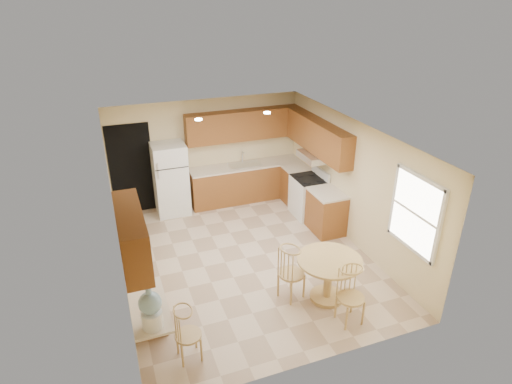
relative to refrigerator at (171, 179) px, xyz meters
name	(u,v)px	position (x,y,z in m)	size (l,w,h in m)	color
floor	(246,258)	(0.95, -2.40, -0.83)	(5.50, 5.50, 0.00)	#C9AF92
ceiling	(244,134)	(0.95, -2.40, 1.67)	(4.50, 5.50, 0.02)	white
wall_back	(207,152)	(0.95, 0.35, 0.42)	(4.50, 0.02, 2.50)	beige
wall_front	(316,291)	(0.95, -5.15, 0.42)	(4.50, 0.02, 2.50)	beige
wall_left	(116,222)	(-1.30, -2.40, 0.42)	(0.02, 5.50, 2.50)	beige
wall_right	(352,183)	(3.20, -2.40, 0.42)	(0.02, 5.50, 2.50)	beige
doorway	(132,170)	(-0.80, 0.34, 0.22)	(0.90, 0.02, 2.10)	black
base_cab_back	(246,183)	(1.83, 0.05, -0.39)	(2.75, 0.60, 0.87)	brown
counter_back	(246,165)	(1.83, 0.05, 0.06)	(2.75, 0.63, 0.04)	beige
base_cab_right_a	(297,186)	(2.90, -0.54, -0.39)	(0.60, 0.59, 0.87)	brown
counter_right_a	(297,168)	(2.90, -0.54, 0.06)	(0.63, 0.59, 0.04)	beige
base_cab_right_b	(326,212)	(2.90, -2.00, -0.39)	(0.60, 0.80, 0.87)	brown
counter_right_b	(328,193)	(2.90, -2.00, 0.06)	(0.63, 0.80, 0.04)	beige
upper_cab_back	(244,125)	(1.83, 0.19, 1.02)	(2.75, 0.33, 0.70)	brown
upper_cab_right	(318,137)	(3.04, -1.19, 1.02)	(0.33, 2.42, 0.70)	brown
upper_cab_left	(132,236)	(-1.13, -4.00, 1.02)	(0.33, 1.40, 0.70)	brown
sink	(245,165)	(1.80, 0.05, 0.08)	(0.78, 0.44, 0.01)	silver
range_hood	(314,156)	(2.95, -1.22, 0.59)	(0.50, 0.76, 0.14)	silver
desk_pedestal	(148,311)	(-1.05, -3.72, -0.47)	(0.48, 0.42, 0.72)	brown
desk_top	(149,307)	(-1.05, -4.10, -0.08)	(0.50, 1.20, 0.04)	beige
window	(416,213)	(3.18, -4.25, 0.67)	(0.06, 1.12, 1.30)	white
can_light_a	(198,119)	(0.45, -1.20, 1.66)	(0.14, 0.14, 0.02)	white
can_light_b	(267,113)	(1.85, -1.20, 1.66)	(0.14, 0.14, 0.02)	white
refrigerator	(171,179)	(0.00, 0.00, 0.00)	(0.73, 0.71, 1.66)	white
stove	(308,196)	(2.88, -1.22, -0.36)	(0.65, 0.76, 1.09)	white
dining_table	(329,273)	(1.84, -3.99, -0.32)	(1.05, 1.05, 0.78)	tan
chair_table_a	(294,271)	(1.29, -3.84, -0.24)	(0.43, 0.55, 0.97)	tan
chair_table_b	(355,295)	(1.89, -4.69, -0.25)	(0.42, 0.42, 0.95)	tan
chair_desk	(189,333)	(-0.60, -4.53, -0.31)	(0.37, 0.48, 0.85)	tan
water_crock	(151,309)	(-1.05, -4.52, 0.22)	(0.29, 0.29, 0.61)	white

